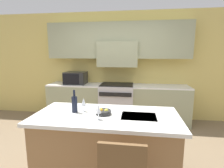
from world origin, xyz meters
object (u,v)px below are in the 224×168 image
range_stove (117,103)px  wine_glass_far (84,102)px  wine_bottle (75,104)px  fruit_bowl (103,112)px  wine_glass_near (98,109)px  microwave (76,78)px

range_stove → wine_glass_far: (-0.24, -1.94, 0.55)m
range_stove → wine_glass_far: size_ratio=4.97×
wine_bottle → fruit_bowl: (0.40, -0.03, -0.08)m
range_stove → fruit_bowl: (0.05, -2.01, 0.46)m
wine_bottle → fruit_bowl: wine_bottle is taller
wine_glass_far → fruit_bowl: bearing=-14.9°
range_stove → wine_bottle: bearing=-100.0°
wine_bottle → wine_glass_near: 0.43m
microwave → wine_bottle: microwave is taller
fruit_bowl → wine_glass_far: bearing=165.1°
microwave → wine_glass_far: size_ratio=2.77×
microwave → wine_bottle: bearing=-70.8°
range_stove → microwave: 1.20m
wine_glass_far → fruit_bowl: wine_glass_far is taller
microwave → wine_glass_near: bearing=-64.2°
wine_bottle → fruit_bowl: size_ratio=1.51×
wine_bottle → wine_glass_far: (0.11, 0.05, 0.01)m
range_stove → microwave: bearing=179.0°
range_stove → fruit_bowl: bearing=-88.6°
wine_glass_far → fruit_bowl: size_ratio=0.93×
wine_bottle → fruit_bowl: bearing=-4.2°
range_stove → fruit_bowl: fruit_bowl is taller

